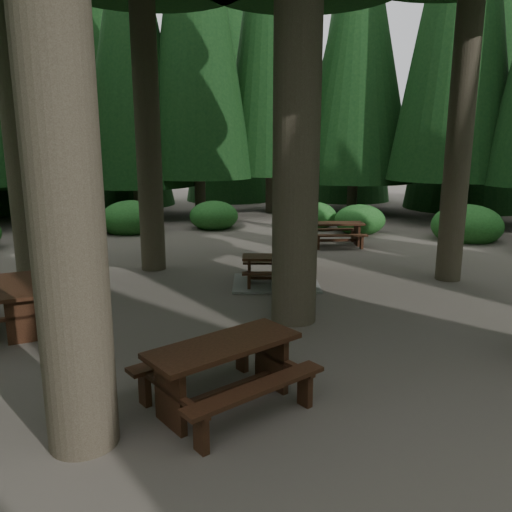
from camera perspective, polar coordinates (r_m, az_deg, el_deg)
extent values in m
plane|color=#514B42|center=(9.24, -0.03, -8.12)|extent=(80.00, 80.00, 0.00)
cube|color=black|center=(9.92, -25.23, -3.04)|extent=(1.10, 2.03, 0.06)
cube|color=black|center=(10.02, -21.39, -4.45)|extent=(0.63, 1.94, 0.05)
cube|color=black|center=(9.29, -24.88, -6.69)|extent=(0.59, 0.20, 0.77)
cube|color=black|center=(9.27, -24.91, -6.32)|extent=(1.54, 0.38, 0.06)
cube|color=black|center=(10.77, -25.12, -4.17)|extent=(0.59, 0.20, 0.77)
cube|color=black|center=(10.75, -25.15, -3.84)|extent=(1.54, 0.38, 0.06)
cube|color=black|center=(10.09, -24.91, -6.38)|extent=(0.39, 1.59, 0.09)
cube|color=gray|center=(12.00, 2.28, -3.11)|extent=(2.40, 2.15, 0.05)
cube|color=black|center=(11.85, 2.30, -0.13)|extent=(1.70, 1.01, 0.05)
cube|color=black|center=(12.43, 2.19, -0.79)|extent=(1.60, 0.62, 0.04)
cube|color=black|center=(11.39, 2.41, -2.02)|extent=(1.60, 0.62, 0.04)
cube|color=black|center=(11.92, -0.78, -1.76)|extent=(0.19, 0.49, 0.64)
cube|color=black|center=(11.90, -0.78, -1.51)|extent=(0.40, 1.26, 0.05)
cube|color=black|center=(11.97, 5.34, -1.74)|extent=(0.19, 0.49, 0.64)
cube|color=black|center=(11.96, 5.35, -1.50)|extent=(0.40, 1.26, 0.05)
cube|color=black|center=(11.97, 2.28, -2.49)|extent=(1.30, 0.41, 0.07)
cube|color=black|center=(16.70, 9.17, 3.69)|extent=(1.88, 1.03, 0.06)
cube|color=black|center=(17.32, 8.71, 3.02)|extent=(1.79, 0.60, 0.05)
cube|color=black|center=(16.18, 9.59, 2.33)|extent=(1.79, 0.60, 0.05)
cube|color=black|center=(16.62, 6.74, 2.38)|extent=(0.19, 0.55, 0.71)
cube|color=black|center=(16.61, 6.74, 2.58)|extent=(0.36, 1.42, 0.06)
cube|color=black|center=(16.93, 11.47, 2.40)|extent=(0.19, 0.55, 0.71)
cube|color=black|center=(16.92, 11.48, 2.60)|extent=(0.36, 1.42, 0.06)
cube|color=black|center=(16.79, 9.11, 1.79)|extent=(1.46, 0.37, 0.08)
cube|color=black|center=(6.34, -3.66, -10.13)|extent=(2.11, 1.50, 0.07)
cube|color=black|center=(6.97, -6.83, -10.95)|extent=(1.91, 1.05, 0.05)
cube|color=black|center=(6.01, 0.16, -14.90)|extent=(1.91, 1.05, 0.05)
cube|color=black|center=(6.15, -9.79, -15.47)|extent=(0.33, 0.58, 0.79)
cube|color=black|center=(6.12, -9.82, -14.92)|extent=(0.73, 1.48, 0.07)
cube|color=black|center=(6.96, 1.76, -11.80)|extent=(0.33, 0.58, 0.79)
cube|color=black|center=(6.93, 1.77, -11.31)|extent=(0.73, 1.48, 0.07)
cube|color=black|center=(6.61, -3.59, -15.12)|extent=(1.53, 0.75, 0.09)
ellipsoid|color=#225F20|center=(19.08, 22.92, 2.92)|extent=(2.42, 2.42, 1.49)
ellipsoid|color=#225F20|center=(19.34, 11.76, 3.76)|extent=(1.90, 1.90, 1.17)
ellipsoid|color=#225F20|center=(20.14, 6.57, 4.29)|extent=(1.84, 1.84, 1.13)
ellipsoid|color=#225F20|center=(20.12, -4.84, 4.31)|extent=(1.95, 1.95, 1.20)
ellipsoid|color=#225F20|center=(19.77, -14.09, 3.83)|extent=(2.31, 2.31, 1.42)
ellipsoid|color=#225F20|center=(19.21, -20.49, 3.18)|extent=(1.93, 1.93, 1.19)
cone|color=black|center=(25.86, 11.66, 23.38)|extent=(5.73, 5.73, 13.48)
cone|color=black|center=(24.17, -14.11, 23.21)|extent=(5.17, 5.17, 12.91)
cone|color=black|center=(25.90, -26.54, 22.08)|extent=(5.82, 5.82, 13.26)
cone|color=black|center=(31.68, 10.83, 23.70)|extent=(5.26, 5.26, 19.02)
cone|color=black|center=(31.02, -3.08, 21.43)|extent=(5.34, 5.34, 16.14)
cone|color=black|center=(29.67, -16.67, 22.07)|extent=(6.57, 6.57, 16.86)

